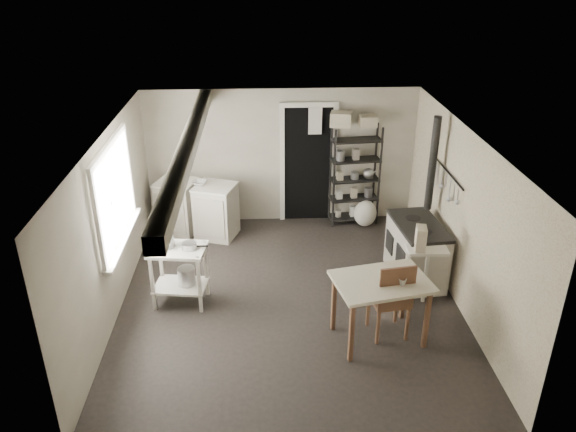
{
  "coord_description": "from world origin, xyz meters",
  "views": [
    {
      "loc": [
        -0.34,
        -6.42,
        4.33
      ],
      "look_at": [
        0.0,
        0.3,
        1.1
      ],
      "focal_mm": 35.0,
      "sensor_mm": 36.0,
      "label": 1
    }
  ],
  "objects_px": {
    "chair": "(389,300)",
    "flour_sack": "(365,213)",
    "stove": "(416,251)",
    "prep_table": "(180,276)",
    "shelf_rack": "(355,171)",
    "stockpot": "(163,238)",
    "base_cabinets": "(197,208)",
    "work_table": "(379,312)"
  },
  "relations": [
    {
      "from": "prep_table",
      "to": "stove",
      "type": "bearing_deg",
      "value": 8.02
    },
    {
      "from": "prep_table",
      "to": "chair",
      "type": "relative_size",
      "value": 0.78
    },
    {
      "from": "prep_table",
      "to": "shelf_rack",
      "type": "relative_size",
      "value": 0.48
    },
    {
      "from": "shelf_rack",
      "to": "stove",
      "type": "bearing_deg",
      "value": -77.88
    },
    {
      "from": "stockpot",
      "to": "shelf_rack",
      "type": "height_order",
      "value": "shelf_rack"
    },
    {
      "from": "chair",
      "to": "stove",
      "type": "bearing_deg",
      "value": 54.07
    },
    {
      "from": "base_cabinets",
      "to": "shelf_rack",
      "type": "bearing_deg",
      "value": 24.79
    },
    {
      "from": "chair",
      "to": "flour_sack",
      "type": "bearing_deg",
      "value": 77.22
    },
    {
      "from": "stove",
      "to": "prep_table",
      "type": "bearing_deg",
      "value": -177.41
    },
    {
      "from": "stockpot",
      "to": "base_cabinets",
      "type": "relative_size",
      "value": 0.22
    },
    {
      "from": "stockpot",
      "to": "flour_sack",
      "type": "xyz_separation_m",
      "value": [
        3.04,
        2.08,
        -0.7
      ]
    },
    {
      "from": "flour_sack",
      "to": "work_table",
      "type": "bearing_deg",
      "value": -97.05
    },
    {
      "from": "shelf_rack",
      "to": "chair",
      "type": "distance_m",
      "value": 3.16
    },
    {
      "from": "stove",
      "to": "chair",
      "type": "bearing_deg",
      "value": -123.36
    },
    {
      "from": "prep_table",
      "to": "chair",
      "type": "xyz_separation_m",
      "value": [
        2.61,
        -0.8,
        0.08
      ]
    },
    {
      "from": "prep_table",
      "to": "stockpot",
      "type": "distance_m",
      "value": 0.57
    },
    {
      "from": "prep_table",
      "to": "work_table",
      "type": "height_order",
      "value": "prep_table"
    },
    {
      "from": "prep_table",
      "to": "stockpot",
      "type": "bearing_deg",
      "value": 155.23
    },
    {
      "from": "stockpot",
      "to": "chair",
      "type": "bearing_deg",
      "value": -17.57
    },
    {
      "from": "base_cabinets",
      "to": "stove",
      "type": "distance_m",
      "value": 3.61
    },
    {
      "from": "shelf_rack",
      "to": "prep_table",
      "type": "bearing_deg",
      "value": -145.12
    },
    {
      "from": "stockpot",
      "to": "stove",
      "type": "xyz_separation_m",
      "value": [
        3.46,
        0.38,
        -0.5
      ]
    },
    {
      "from": "work_table",
      "to": "flour_sack",
      "type": "xyz_separation_m",
      "value": [
        0.38,
        3.06,
        -0.14
      ]
    },
    {
      "from": "prep_table",
      "to": "stove",
      "type": "xyz_separation_m",
      "value": [
        3.28,
        0.46,
        0.04
      ]
    },
    {
      "from": "shelf_rack",
      "to": "chair",
      "type": "height_order",
      "value": "shelf_rack"
    },
    {
      "from": "shelf_rack",
      "to": "stove",
      "type": "height_order",
      "value": "shelf_rack"
    },
    {
      "from": "work_table",
      "to": "flour_sack",
      "type": "height_order",
      "value": "work_table"
    },
    {
      "from": "base_cabinets",
      "to": "chair",
      "type": "relative_size",
      "value": 1.29
    },
    {
      "from": "chair",
      "to": "prep_table",
      "type": "bearing_deg",
      "value": 154.94
    },
    {
      "from": "prep_table",
      "to": "stockpot",
      "type": "relative_size",
      "value": 2.73
    },
    {
      "from": "base_cabinets",
      "to": "flour_sack",
      "type": "xyz_separation_m",
      "value": [
        2.83,
        0.13,
        -0.22
      ]
    },
    {
      "from": "shelf_rack",
      "to": "chair",
      "type": "bearing_deg",
      "value": -97.17
    },
    {
      "from": "stockpot",
      "to": "flour_sack",
      "type": "bearing_deg",
      "value": 34.36
    },
    {
      "from": "stove",
      "to": "work_table",
      "type": "relative_size",
      "value": 1.0
    },
    {
      "from": "prep_table",
      "to": "stove",
      "type": "distance_m",
      "value": 3.32
    },
    {
      "from": "stockpot",
      "to": "base_cabinets",
      "type": "xyz_separation_m",
      "value": [
        0.21,
        1.95,
        -0.48
      ]
    },
    {
      "from": "chair",
      "to": "flour_sack",
      "type": "relative_size",
      "value": 2.27
    },
    {
      "from": "base_cabinets",
      "to": "shelf_rack",
      "type": "distance_m",
      "value": 2.7
    },
    {
      "from": "chair",
      "to": "stockpot",
      "type": "bearing_deg",
      "value": 154.42
    },
    {
      "from": "shelf_rack",
      "to": "work_table",
      "type": "xyz_separation_m",
      "value": [
        -0.19,
        -3.22,
        -0.57
      ]
    },
    {
      "from": "stockpot",
      "to": "flour_sack",
      "type": "distance_m",
      "value": 3.75
    },
    {
      "from": "base_cabinets",
      "to": "chair",
      "type": "distance_m",
      "value": 3.83
    }
  ]
}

